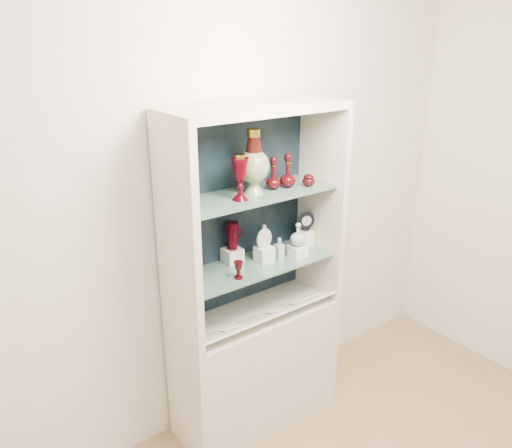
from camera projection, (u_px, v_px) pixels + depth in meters
wall_back at (233, 197)px, 2.85m from camera, size 3.50×0.02×2.80m
cabinet_base at (256, 365)px, 3.04m from camera, size 1.00×0.40×0.75m
cabinet_back_panel at (236, 210)px, 2.85m from camera, size 0.98×0.02×1.15m
cabinet_side_left at (177, 240)px, 2.44m from camera, size 0.04×0.40×1.15m
cabinet_side_right at (320, 203)px, 2.97m from camera, size 0.04×0.40×1.15m
cabinet_top_cap at (256, 108)px, 2.50m from camera, size 1.00×0.40×0.04m
shelf_lower at (254, 265)px, 2.82m from camera, size 0.92×0.34×0.01m
shelf_upper at (254, 194)px, 2.67m from camera, size 0.92×0.34×0.01m
label_ledge at (268, 315)px, 2.82m from camera, size 0.92×0.17×0.09m
label_card_0 at (230, 328)px, 2.67m from camera, size 0.10×0.06×0.03m
label_card_1 at (311, 296)px, 3.00m from camera, size 0.10×0.06×0.03m
label_card_2 at (275, 310)px, 2.84m from camera, size 0.10×0.06×0.03m
label_card_3 at (298, 301)px, 2.94m from camera, size 0.10×0.06×0.03m
pedestal_lamp_left at (181, 187)px, 2.37m from camera, size 0.11×0.11×0.24m
pedestal_lamp_right at (240, 177)px, 2.52m from camera, size 0.09×0.09×0.24m
enamel_urn at (254, 162)px, 2.61m from camera, size 0.18×0.18×0.34m
ruby_decanter_a at (273, 171)px, 2.71m from camera, size 0.11×0.11×0.21m
ruby_decanter_b at (288, 169)px, 2.74m from camera, size 0.10×0.10×0.21m
lidded_bowl at (309, 179)px, 2.79m from camera, size 0.09×0.09×0.08m
cobalt_goblet at (189, 272)px, 2.50m from camera, size 0.11×0.11×0.20m
ruby_goblet_tall at (189, 268)px, 2.59m from camera, size 0.09×0.09×0.17m
ruby_goblet_small at (238, 270)px, 2.64m from camera, size 0.07×0.07×0.10m
riser_ruby_pitcher at (232, 255)px, 2.84m from camera, size 0.10×0.10×0.08m
ruby_pitcher at (232, 236)px, 2.80m from camera, size 0.13×0.10×0.16m
clear_square_bottle at (279, 248)px, 2.86m from camera, size 0.05×0.05×0.13m
riser_flat_flask at (264, 254)px, 2.84m from camera, size 0.09×0.09×0.09m
flat_flask at (264, 236)px, 2.80m from camera, size 0.10×0.05×0.14m
riser_clear_round_decanter at (297, 251)px, 2.91m from camera, size 0.09×0.09×0.07m
clear_round_decanter at (298, 235)px, 2.87m from camera, size 0.10×0.10×0.14m
riser_cameo_medallion at (306, 238)px, 3.05m from camera, size 0.08×0.08×0.10m
cameo_medallion at (306, 221)px, 3.01m from camera, size 0.11×0.07×0.12m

